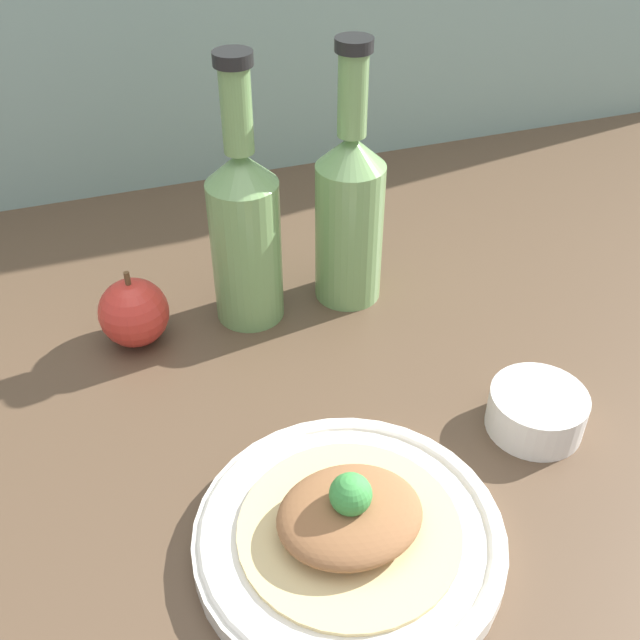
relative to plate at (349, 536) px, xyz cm
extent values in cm
cube|color=brown|center=(6.61, 11.26, -3.21)|extent=(180.00, 110.00, 4.00)
cylinder|color=silver|center=(0.00, 0.00, -0.26)|extent=(23.87, 23.87, 1.89)
torus|color=silver|center=(0.00, 0.00, 0.40)|extent=(23.28, 23.28, 1.32)
cylinder|color=#D6BC7F|center=(0.00, 0.00, 0.88)|extent=(17.08, 17.08, 0.40)
ellipsoid|color=brown|center=(0.00, 0.00, 2.55)|extent=(11.10, 9.43, 2.95)
sphere|color=green|center=(0.00, 0.00, 4.98)|extent=(3.18, 3.18, 3.18)
cylinder|color=#729E5B|center=(0.52, 31.26, 6.60)|extent=(7.22, 7.22, 15.63)
cone|color=#729E5B|center=(0.52, 31.26, 16.04)|extent=(7.22, 7.22, 3.25)
cylinder|color=#729E5B|center=(0.52, 31.26, 21.72)|extent=(2.89, 2.89, 8.11)
cylinder|color=black|center=(0.52, 31.26, 26.37)|extent=(3.61, 3.61, 1.20)
cylinder|color=#729E5B|center=(11.73, 31.26, 6.60)|extent=(7.22, 7.22, 15.63)
cone|color=#729E5B|center=(11.73, 31.26, 16.04)|extent=(7.22, 7.22, 3.25)
cylinder|color=#729E5B|center=(11.73, 31.26, 21.72)|extent=(2.89, 2.89, 8.11)
cylinder|color=black|center=(11.73, 31.26, 26.37)|extent=(3.61, 3.61, 1.20)
sphere|color=red|center=(-11.67, 30.56, 2.34)|extent=(7.10, 7.10, 7.10)
cylinder|color=brown|center=(-11.67, 30.56, 6.45)|extent=(0.57, 0.57, 1.60)
cylinder|color=silver|center=(20.31, 6.40, 0.76)|extent=(8.65, 8.65, 3.95)
camera|label=1|loc=(-13.48, -32.16, 48.24)|focal=42.00mm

